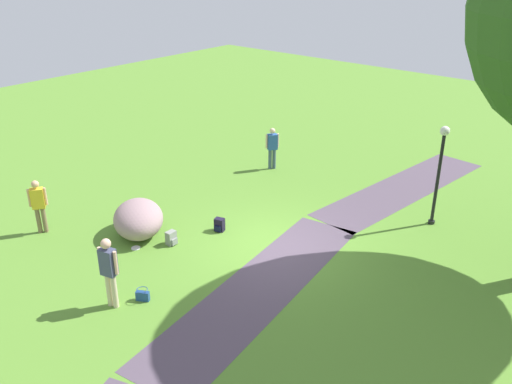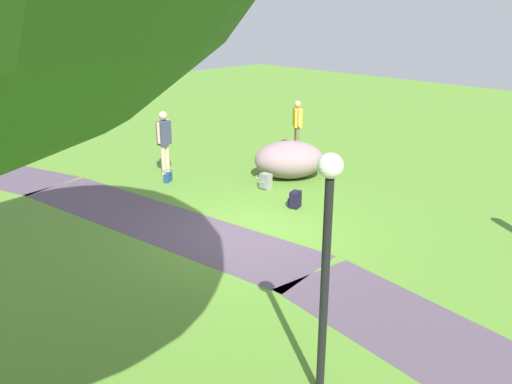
% 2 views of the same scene
% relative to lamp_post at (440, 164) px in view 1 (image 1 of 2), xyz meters
% --- Properties ---
extents(ground_plane, '(48.00, 48.00, 0.00)m').
position_rel_lamp_post_xyz_m(ground_plane, '(4.15, -2.83, -1.93)').
color(ground_plane, '#56882D').
extents(footpath_segment_near, '(8.16, 2.72, 0.01)m').
position_rel_lamp_post_xyz_m(footpath_segment_near, '(-1.88, -1.87, -1.93)').
color(footpath_segment_near, '#534554').
rests_on(footpath_segment_near, ground).
extents(footpath_segment_mid, '(8.17, 2.89, 0.01)m').
position_rel_lamp_post_xyz_m(footpath_segment_mid, '(6.06, -1.77, -1.93)').
color(footpath_segment_mid, '#534554').
rests_on(footpath_segment_mid, ground).
extents(lamp_post, '(0.28, 0.28, 3.09)m').
position_rel_lamp_post_xyz_m(lamp_post, '(0.00, 0.00, 0.00)').
color(lamp_post, black).
rests_on(lamp_post, ground).
extents(lawn_boulder, '(2.31, 2.39, 1.02)m').
position_rel_lamp_post_xyz_m(lawn_boulder, '(6.19, -6.24, -1.42)').
color(lawn_boulder, gray).
rests_on(lawn_boulder, ground).
extents(woman_with_handbag, '(0.32, 0.51, 1.80)m').
position_rel_lamp_post_xyz_m(woman_with_handbag, '(8.81, -3.95, -0.88)').
color(woman_with_handbag, beige).
rests_on(woman_with_handbag, ground).
extents(man_near_boulder, '(0.45, 0.40, 1.60)m').
position_rel_lamp_post_xyz_m(man_near_boulder, '(-0.35, -6.51, -1.01)').
color(man_near_boulder, '#3C5162').
rests_on(man_near_boulder, ground).
extents(passerby_on_path, '(0.44, 0.40, 1.65)m').
position_rel_lamp_post_xyz_m(passerby_on_path, '(7.94, -8.53, -0.98)').
color(passerby_on_path, olive).
rests_on(passerby_on_path, ground).
extents(handbag_on_grass, '(0.37, 0.37, 0.31)m').
position_rel_lamp_post_xyz_m(handbag_on_grass, '(8.22, -3.59, -1.79)').
color(handbag_on_grass, navy).
rests_on(handbag_on_grass, ground).
extents(backpack_by_boulder, '(0.29, 0.27, 0.40)m').
position_rel_lamp_post_xyz_m(backpack_by_boulder, '(5.97, -5.09, -1.74)').
color(backpack_by_boulder, gray).
rests_on(backpack_by_boulder, ground).
extents(spare_backpack_on_lawn, '(0.32, 0.33, 0.40)m').
position_rel_lamp_post_xyz_m(spare_backpack_on_lawn, '(4.52, -4.61, -1.74)').
color(spare_backpack_on_lawn, black).
rests_on(spare_backpack_on_lawn, ground).
extents(frisbee_on_grass, '(0.25, 0.25, 0.02)m').
position_rel_lamp_post_xyz_m(frisbee_on_grass, '(6.78, -5.69, -1.92)').
color(frisbee_on_grass, white).
rests_on(frisbee_on_grass, ground).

